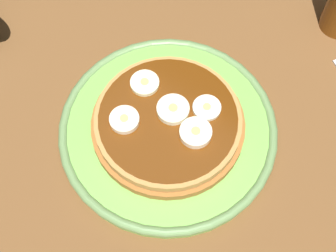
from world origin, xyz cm
name	(u,v)px	position (x,y,z in cm)	size (l,w,h in cm)	color
ground_plane	(168,139)	(0.00, 0.00, -1.50)	(140.00, 140.00, 3.00)	brown
plate	(168,130)	(0.00, 0.00, 0.95)	(23.91, 23.91, 1.76)	#72B74C
pancake_stack	(168,126)	(0.23, -0.29, 2.62)	(16.52, 16.52, 2.39)	#995E2A
banana_slice_0	(170,108)	(-0.43, 0.92, 4.13)	(3.44, 3.44, 0.95)	#F1EDC0
banana_slice_1	(207,108)	(2.75, 3.16, 4.00)	(3.01, 3.01, 0.68)	#EDE6C4
banana_slice_2	(124,120)	(-3.44, -2.95, 4.11)	(3.12, 3.12, 0.89)	#F4E3BB
banana_slice_3	(197,132)	(3.43, 0.19, 4.17)	(3.34, 3.34, 1.03)	#FAE8C1
banana_slice_4	(145,83)	(-4.37, 1.88, 4.03)	(3.15, 3.15, 0.74)	#F2EEB4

